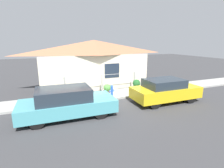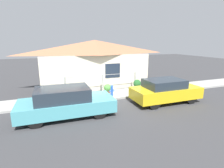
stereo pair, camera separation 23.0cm
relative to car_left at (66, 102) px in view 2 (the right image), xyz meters
The scene contains 10 objects.
ground_plane 3.08m from the car_left, 26.68° to the left, with size 60.00×60.00×0.00m, color #38383A.
sidewalk 3.54m from the car_left, 39.60° to the left, with size 24.00×1.74×0.11m.
house 5.70m from the car_left, 59.59° to the left, with size 8.06×2.23×3.46m.
fence 3.98m from the car_left, 47.62° to the left, with size 4.90×0.10×1.16m.
car_left is the anchor object (origin of this frame).
car_right 5.43m from the car_left, ahead, with size 3.85×1.67×1.32m.
fire_hydrant 3.41m from the car_left, 31.46° to the left, with size 0.35×0.16×0.68m.
potted_plant_near_hydrant 3.76m from the car_left, 40.45° to the left, with size 0.48×0.48×0.60m.
potted_plant_by_fence 2.70m from the car_left, 72.09° to the left, with size 0.58×0.58×0.66m.
potted_plant_corner 5.84m from the car_left, 27.96° to the left, with size 0.54×0.54×0.65m.
Camera 2 is at (-3.35, -9.10, 3.36)m, focal length 28.00 mm.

